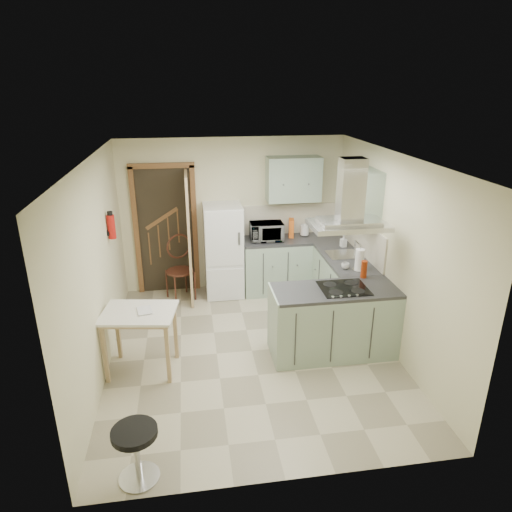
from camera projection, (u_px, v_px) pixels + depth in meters
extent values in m
plane|color=#BBB192|center=(252.00, 351.00, 5.96)|extent=(4.20, 4.20, 0.00)
plane|color=silver|center=(251.00, 158.00, 5.07)|extent=(4.20, 4.20, 0.00)
plane|color=beige|center=(233.00, 215.00, 7.45)|extent=(3.60, 0.00, 3.60)
plane|color=beige|center=(97.00, 271.00, 5.26)|extent=(0.00, 4.20, 4.20)
plane|color=beige|center=(392.00, 254.00, 5.77)|extent=(0.00, 4.20, 4.20)
cube|color=brown|center=(166.00, 230.00, 7.34)|extent=(1.10, 0.12, 2.10)
cube|color=white|center=(223.00, 251.00, 7.33)|extent=(0.60, 0.60, 1.50)
cube|color=#9EB2A0|center=(276.00, 265.00, 7.55)|extent=(1.08, 0.60, 0.90)
cube|color=#9EB2A0|center=(337.00, 278.00, 7.05)|extent=(0.60, 1.95, 0.90)
cube|color=beige|center=(291.00, 219.00, 7.61)|extent=(1.68, 0.02, 0.50)
cube|color=#9EB2A0|center=(294.00, 179.00, 7.21)|extent=(0.85, 0.35, 0.70)
cube|color=#9EB2A0|center=(359.00, 193.00, 6.31)|extent=(0.35, 0.90, 0.70)
cube|color=#9EB2A0|center=(334.00, 321.00, 5.78)|extent=(1.55, 0.65, 0.90)
cube|color=black|center=(344.00, 288.00, 5.63)|extent=(0.58, 0.50, 0.01)
cube|color=silver|center=(348.00, 225.00, 5.34)|extent=(0.90, 0.55, 0.10)
cube|color=silver|center=(343.00, 255.00, 6.73)|extent=(0.45, 0.40, 0.01)
cylinder|color=#B2140F|center=(111.00, 227.00, 6.01)|extent=(0.10, 0.10, 0.32)
cube|color=tan|center=(142.00, 341.00, 5.44)|extent=(0.93, 0.76, 0.79)
cube|color=#4B2519|center=(180.00, 271.00, 7.24)|extent=(0.56, 0.56, 0.95)
cylinder|color=black|center=(137.00, 454.00, 3.96)|extent=(0.51, 0.51, 0.53)
imported|color=black|center=(266.00, 232.00, 7.31)|extent=(0.52, 0.36, 0.29)
cylinder|color=white|center=(305.00, 230.00, 7.53)|extent=(0.18, 0.18, 0.21)
cube|color=orange|center=(291.00, 228.00, 7.47)|extent=(0.12, 0.21, 0.30)
imported|color=silver|center=(343.00, 241.00, 7.03)|extent=(0.09, 0.09, 0.19)
cylinder|color=white|center=(360.00, 259.00, 6.13)|extent=(0.16, 0.16, 0.31)
imported|color=silver|center=(345.00, 266.00, 6.21)|extent=(0.14, 0.14, 0.08)
cylinder|color=#9E300D|center=(364.00, 269.00, 5.91)|extent=(0.10, 0.10, 0.23)
imported|color=#A73751|center=(137.00, 309.00, 5.26)|extent=(0.20, 0.25, 0.10)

